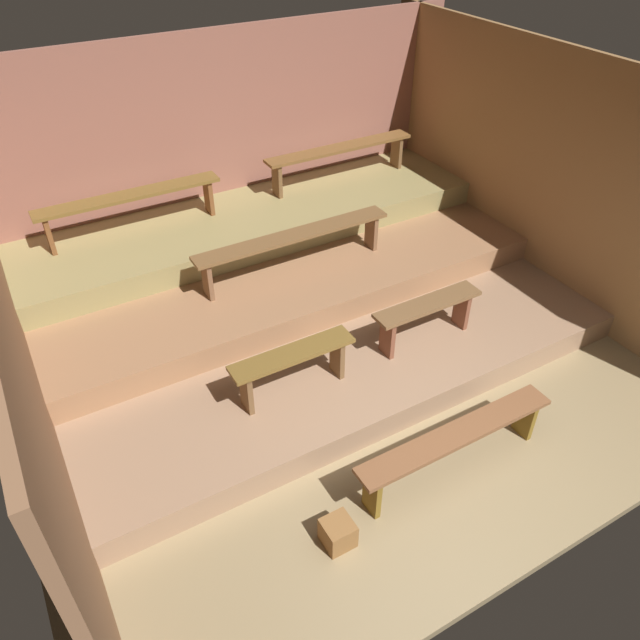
# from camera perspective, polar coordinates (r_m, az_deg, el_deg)

# --- Properties ---
(ground) EXTENTS (6.38, 5.86, 0.08)m
(ground) POSITION_cam_1_polar(r_m,az_deg,el_deg) (6.60, 0.98, -3.07)
(ground) COLOR #8F7A56
(wall_back) EXTENTS (6.38, 0.06, 2.74)m
(wall_back) POSITION_cam_1_polar(r_m,az_deg,el_deg) (7.87, -8.82, 15.63)
(wall_back) COLOR #935A4A
(wall_back) RESTS_ON ground
(wall_left) EXTENTS (0.06, 5.86, 2.74)m
(wall_left) POSITION_cam_1_polar(r_m,az_deg,el_deg) (5.17, -26.81, -1.01)
(wall_left) COLOR #906343
(wall_left) RESTS_ON ground
(wall_right) EXTENTS (0.06, 5.86, 2.74)m
(wall_right) POSITION_cam_1_polar(r_m,az_deg,el_deg) (7.48, 20.51, 12.51)
(wall_right) COLOR olive
(wall_right) RESTS_ON ground
(platform_lower) EXTENTS (5.58, 3.86, 0.27)m
(platform_lower) POSITION_cam_1_polar(r_m,az_deg,el_deg) (6.90, -1.56, 0.88)
(platform_lower) COLOR #987559
(platform_lower) RESTS_ON ground
(platform_middle) EXTENTS (5.58, 2.50, 0.27)m
(platform_middle) POSITION_cam_1_polar(r_m,az_deg,el_deg) (7.25, -4.19, 5.41)
(platform_middle) COLOR #9A6D4B
(platform_middle) RESTS_ON platform_lower
(platform_upper) EXTENTS (5.58, 1.38, 0.27)m
(platform_upper) POSITION_cam_1_polar(r_m,az_deg,el_deg) (7.55, -6.20, 9.12)
(platform_upper) COLOR #938652
(platform_upper) RESTS_ON platform_middle
(bench_floor_center) EXTENTS (1.90, 0.25, 0.46)m
(bench_floor_center) POSITION_cam_1_polar(r_m,az_deg,el_deg) (5.30, 12.60, -10.91)
(bench_floor_center) COLOR brown
(bench_floor_center) RESTS_ON ground
(bench_lower_left) EXTENTS (1.18, 0.25, 0.46)m
(bench_lower_left) POSITION_cam_1_polar(r_m,az_deg,el_deg) (5.49, -2.56, -3.96)
(bench_lower_left) COLOR brown
(bench_lower_left) RESTS_ON platform_lower
(bench_lower_right) EXTENTS (1.18, 0.25, 0.46)m
(bench_lower_right) POSITION_cam_1_polar(r_m,az_deg,el_deg) (6.17, 9.97, 0.74)
(bench_lower_right) COLOR brown
(bench_lower_right) RESTS_ON platform_lower
(bench_middle_center) EXTENTS (2.27, 0.25, 0.46)m
(bench_middle_center) POSITION_cam_1_polar(r_m,az_deg,el_deg) (6.64, -2.46, 7.42)
(bench_middle_center) COLOR brown
(bench_middle_center) RESTS_ON platform_middle
(bench_upper_left) EXTENTS (2.05, 0.25, 0.46)m
(bench_upper_left) POSITION_cam_1_polar(r_m,az_deg,el_deg) (7.17, -17.34, 10.56)
(bench_upper_left) COLOR brown
(bench_upper_left) RESTS_ON platform_upper
(bench_upper_right) EXTENTS (2.05, 0.25, 0.46)m
(bench_upper_right) POSITION_cam_1_polar(r_m,az_deg,el_deg) (8.09, 1.85, 15.32)
(bench_upper_right) COLOR brown
(bench_upper_right) RESTS_ON platform_upper
(wooden_crate_floor) EXTENTS (0.23, 0.23, 0.23)m
(wooden_crate_floor) POSITION_cam_1_polar(r_m,az_deg,el_deg) (4.95, 1.68, -19.27)
(wooden_crate_floor) COLOR brown
(wooden_crate_floor) RESTS_ON ground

